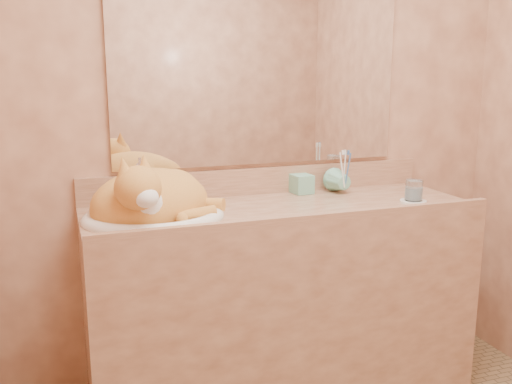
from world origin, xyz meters
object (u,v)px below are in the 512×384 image
object	(u,v)px
water_glass	(414,190)
sink_basin	(153,198)
toothbrush_cup	(345,184)
cat	(151,196)
vanity_counter	(281,303)
soap_dispenser	(307,174)

from	to	relation	value
water_glass	sink_basin	bearing A→B (deg)	174.82
toothbrush_cup	sink_basin	bearing A→B (deg)	-171.40
cat	toothbrush_cup	distance (m)	0.90
sink_basin	vanity_counter	bearing A→B (deg)	3.44
sink_basin	soap_dispenser	xyz separation A→B (m)	(0.71, 0.18, 0.01)
cat	water_glass	xyz separation A→B (m)	(1.09, -0.10, -0.03)
soap_dispenser	toothbrush_cup	xyz separation A→B (m)	(0.16, -0.05, -0.05)
sink_basin	cat	distance (m)	0.01
vanity_counter	cat	xyz separation A→B (m)	(-0.54, -0.01, 0.51)
cat	toothbrush_cup	world-z (taller)	cat
vanity_counter	soap_dispenser	distance (m)	0.58
cat	water_glass	bearing A→B (deg)	-30.36
vanity_counter	toothbrush_cup	distance (m)	0.60
soap_dispenser	toothbrush_cup	bearing A→B (deg)	-23.07
vanity_counter	cat	size ratio (longest dim) A/B	3.32
sink_basin	water_glass	distance (m)	1.09
toothbrush_cup	water_glass	bearing A→B (deg)	-48.54
soap_dispenser	water_glass	world-z (taller)	soap_dispenser
vanity_counter	sink_basin	bearing A→B (deg)	-177.83
cat	water_glass	world-z (taller)	cat
vanity_counter	toothbrush_cup	size ratio (longest dim) A/B	14.64
sink_basin	water_glass	xyz separation A→B (m)	(1.08, -0.10, -0.03)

